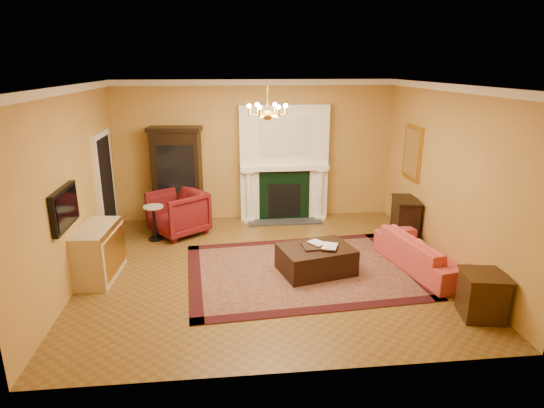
{
  "coord_description": "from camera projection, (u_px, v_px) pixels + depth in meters",
  "views": [
    {
      "loc": [
        -0.68,
        -7.0,
        3.28
      ],
      "look_at": [
        0.1,
        0.3,
        1.03
      ],
      "focal_mm": 30.0,
      "sensor_mm": 36.0,
      "label": 1
    }
  ],
  "objects": [
    {
      "name": "pedestal_table",
      "position": [
        154.0,
        220.0,
        8.8
      ],
      "size": [
        0.39,
        0.39,
        0.69
      ],
      "color": "black",
      "rests_on": "floor"
    },
    {
      "name": "book_b",
      "position": [
        323.0,
        237.0,
        7.31
      ],
      "size": [
        0.22,
        0.11,
        0.31
      ],
      "primitive_type": "imported",
      "rotation": [
        0.0,
        0.0,
        -0.38
      ],
      "color": "gray",
      "rests_on": "ottoman_tray"
    },
    {
      "name": "floor",
      "position": [
        268.0,
        268.0,
        7.68
      ],
      "size": [
        6.0,
        5.5,
        0.02
      ],
      "primitive_type": "cube",
      "color": "brown",
      "rests_on": "ground"
    },
    {
      "name": "ottoman_tray",
      "position": [
        317.0,
        246.0,
        7.4
      ],
      "size": [
        0.48,
        0.38,
        0.03
      ],
      "primitive_type": "cube",
      "rotation": [
        0.0,
        0.0,
        0.07
      ],
      "color": "black",
      "rests_on": "leather_ottoman"
    },
    {
      "name": "gilt_mirror",
      "position": [
        412.0,
        153.0,
        8.83
      ],
      "size": [
        0.06,
        0.76,
        1.05
      ],
      "color": "gold",
      "rests_on": "wall_right"
    },
    {
      "name": "wall_back",
      "position": [
        255.0,
        151.0,
        9.87
      ],
      "size": [
        6.0,
        0.02,
        3.0
      ],
      "primitive_type": "cube",
      "color": "#D1974B",
      "rests_on": "floor"
    },
    {
      "name": "wall_right",
      "position": [
        448.0,
        177.0,
        7.55
      ],
      "size": [
        0.02,
        5.5,
        3.0
      ],
      "primitive_type": "cube",
      "color": "#D1974B",
      "rests_on": "floor"
    },
    {
      "name": "commode",
      "position": [
        98.0,
        252.0,
        7.24
      ],
      "size": [
        0.62,
        1.17,
        0.85
      ],
      "primitive_type": "cube",
      "rotation": [
        0.0,
        0.0,
        -0.07
      ],
      "color": "beige",
      "rests_on": "floor"
    },
    {
      "name": "book_a",
      "position": [
        313.0,
        237.0,
        7.36
      ],
      "size": [
        0.18,
        0.13,
        0.27
      ],
      "primitive_type": "imported",
      "rotation": [
        0.0,
        0.0,
        0.59
      ],
      "color": "gray",
      "rests_on": "ottoman_tray"
    },
    {
      "name": "tv_panel",
      "position": [
        65.0,
        208.0,
        6.42
      ],
      "size": [
        0.09,
        0.95,
        0.58
      ],
      "color": "black",
      "rests_on": "wall_left"
    },
    {
      "name": "crown_molding",
      "position": [
        262.0,
        86.0,
        7.73
      ],
      "size": [
        6.0,
        5.5,
        0.12
      ],
      "color": "white",
      "rests_on": "ceiling"
    },
    {
      "name": "wall_front",
      "position": [
        294.0,
        248.0,
        4.62
      ],
      "size": [
        6.0,
        0.02,
        3.0
      ],
      "primitive_type": "cube",
      "color": "#D1974B",
      "rests_on": "floor"
    },
    {
      "name": "chandelier",
      "position": [
        267.0,
        111.0,
        6.92
      ],
      "size": [
        0.63,
        0.55,
        0.53
      ],
      "color": "gold",
      "rests_on": "ceiling"
    },
    {
      "name": "console_table",
      "position": [
        405.0,
        220.0,
        8.82
      ],
      "size": [
        0.52,
        0.77,
        0.8
      ],
      "primitive_type": "cube",
      "rotation": [
        0.0,
        0.0,
        -0.16
      ],
      "color": "black",
      "rests_on": "floor"
    },
    {
      "name": "wingback_armchair",
      "position": [
        178.0,
        211.0,
        9.08
      ],
      "size": [
        1.28,
        1.29,
        0.98
      ],
      "primitive_type": "imported",
      "rotation": [
        0.0,
        0.0,
        -0.93
      ],
      "color": "maroon",
      "rests_on": "floor"
    },
    {
      "name": "coral_sofa",
      "position": [
        424.0,
        248.0,
        7.53
      ],
      "size": [
        0.93,
        2.05,
        0.77
      ],
      "primitive_type": "imported",
      "rotation": [
        0.0,
        0.0,
        1.76
      ],
      "color": "#CD4341",
      "rests_on": "floor"
    },
    {
      "name": "leather_ottoman",
      "position": [
        316.0,
        259.0,
        7.46
      ],
      "size": [
        1.31,
        1.08,
        0.43
      ],
      "primitive_type": "cube",
      "rotation": [
        0.0,
        0.0,
        0.24
      ],
      "color": "black",
      "rests_on": "oriental_rug"
    },
    {
      "name": "oriental_rug",
      "position": [
        301.0,
        270.0,
        7.57
      ],
      "size": [
        3.91,
        3.05,
        0.01
      ],
      "primitive_type": "cube",
      "rotation": [
        0.0,
        0.0,
        0.08
      ],
      "color": "#4A101D",
      "rests_on": "floor"
    },
    {
      "name": "china_cabinet",
      "position": [
        178.0,
        178.0,
        9.59
      ],
      "size": [
        1.04,
        0.57,
        1.99
      ],
      "primitive_type": "cube",
      "rotation": [
        0.0,
        0.0,
        -0.13
      ],
      "color": "black",
      "rests_on": "floor"
    },
    {
      "name": "doorway",
      "position": [
        106.0,
        187.0,
        8.69
      ],
      "size": [
        0.08,
        1.05,
        2.1
      ],
      "color": "white",
      "rests_on": "wall_left"
    },
    {
      "name": "fireplace",
      "position": [
        284.0,
        166.0,
        9.84
      ],
      "size": [
        1.9,
        0.7,
        2.5
      ],
      "color": "white",
      "rests_on": "wall_back"
    },
    {
      "name": "wall_left",
      "position": [
        72.0,
        187.0,
        6.94
      ],
      "size": [
        0.02,
        5.5,
        3.0
      ],
      "primitive_type": "cube",
      "color": "#D1974B",
      "rests_on": "floor"
    },
    {
      "name": "ceiling",
      "position": [
        267.0,
        84.0,
        6.8
      ],
      "size": [
        6.0,
        5.5,
        0.02
      ],
      "primitive_type": "cube",
      "color": "white",
      "rests_on": "wall_back"
    },
    {
      "name": "topiary_right",
      "position": [
        315.0,
        154.0,
        9.79
      ],
      "size": [
        0.14,
        0.14,
        0.39
      ],
      "color": "gray",
      "rests_on": "fireplace"
    },
    {
      "name": "topiary_left",
      "position": [
        259.0,
        155.0,
        9.67
      ],
      "size": [
        0.14,
        0.14,
        0.39
      ],
      "color": "gray",
      "rests_on": "fireplace"
    },
    {
      "name": "end_table",
      "position": [
        482.0,
        296.0,
        6.11
      ],
      "size": [
        0.61,
        0.61,
        0.61
      ],
      "primitive_type": "cube",
      "rotation": [
        0.0,
        0.0,
        -0.19
      ],
      "color": "#31200D",
      "rests_on": "floor"
    }
  ]
}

